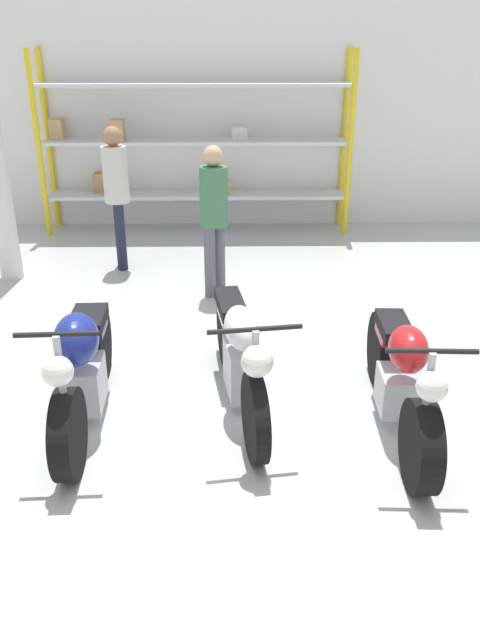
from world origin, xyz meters
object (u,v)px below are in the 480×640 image
motorcycle_red (401,378)px  motorcycle_white (239,353)px  person_near_rack (214,210)px  shelving_rack (187,143)px  motorcycle_blue (83,367)px  person_browsing (116,186)px

motorcycle_red → motorcycle_white: bearing=-103.4°
motorcycle_red → person_near_rack: (-1.49, 2.84, 0.59)m
shelving_rack → motorcycle_blue: (-0.49, -5.51, -0.87)m
motorcycle_red → shelving_rack: bearing=-158.3°
shelving_rack → motorcycle_white: bearing=-82.2°
motorcycle_white → person_browsing: 3.83m
motorcycle_blue → motorcycle_white: (1.22, 0.22, 0.00)m
shelving_rack → motorcycle_red: shelving_rack is taller
shelving_rack → person_browsing: bearing=-113.4°
motorcycle_blue → shelving_rack: bearing=172.3°
shelving_rack → motorcycle_white: size_ratio=2.20×
motorcycle_blue → motorcycle_red: (2.45, -0.13, -0.04)m
person_browsing → person_near_rack: size_ratio=1.05×
shelving_rack → person_browsing: size_ratio=2.58×
motorcycle_red → person_browsing: size_ratio=1.15×
person_near_rack → motorcycle_white: bearing=134.7°
motorcycle_white → motorcycle_blue: bearing=-88.2°
shelving_rack → motorcycle_red: size_ratio=2.25×
motorcycle_white → person_near_rack: 2.56m
motorcycle_blue → person_near_rack: (0.96, 2.70, 0.55)m
shelving_rack → person_near_rack: 2.86m
shelving_rack → motorcycle_blue: bearing=-95.1°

